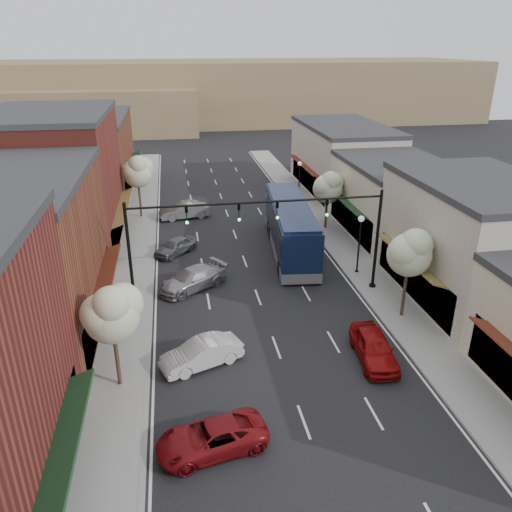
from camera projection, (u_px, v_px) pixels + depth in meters
name	position (u px, v px, depth m)	size (l,w,h in m)	color
ground	(284.00, 369.00, 25.96)	(160.00, 160.00, 0.00)	black
sidewalk_left	(137.00, 246.00, 41.38)	(2.80, 73.00, 0.15)	gray
sidewalk_right	(331.00, 234.00, 43.97)	(2.80, 73.00, 0.15)	gray
curb_left	(154.00, 245.00, 41.60)	(0.25, 73.00, 0.17)	gray
curb_right	(316.00, 235.00, 43.76)	(0.25, 73.00, 0.17)	gray
bldg_left_midnear	(9.00, 260.00, 27.36)	(10.14, 14.10, 9.40)	brown
bldg_left_midfar	(57.00, 182.00, 39.73)	(10.14, 14.10, 10.90)	maroon
bldg_left_far	(87.00, 155.00, 54.71)	(10.14, 18.10, 8.40)	brown
bldg_right_midnear	(474.00, 241.00, 31.96)	(9.14, 12.10, 7.90)	#BCB1A1
bldg_right_midfar	(394.00, 199.00, 43.11)	(9.14, 12.10, 6.40)	beige
bldg_right_far	(342.00, 159.00, 55.59)	(9.14, 16.10, 7.40)	#BCB1A1
hill_far	(191.00, 91.00, 105.06)	(120.00, 30.00, 12.00)	#7A6647
hill_near	(58.00, 111.00, 91.14)	(50.00, 20.00, 8.00)	#7A6647
signal_mast_right	(344.00, 227.00, 32.24)	(8.22, 0.46, 7.00)	black
signal_mast_left	(168.00, 238.00, 30.50)	(8.22, 0.46, 7.00)	black
tree_right_near	(411.00, 251.00, 29.05)	(2.85, 2.65, 5.95)	#47382B
tree_right_far	(328.00, 186.00, 43.72)	(2.85, 2.65, 5.43)	#47382B
tree_left_near	(112.00, 312.00, 22.97)	(2.85, 2.65, 5.69)	#47382B
tree_left_far	(138.00, 171.00, 46.35)	(2.85, 2.65, 6.13)	#47382B
lamp_post_near	(360.00, 235.00, 35.48)	(0.44, 0.44, 4.44)	black
lamp_post_far	(299.00, 175.00, 51.32)	(0.44, 0.44, 4.44)	black
coach_bus	(290.00, 227.00, 39.77)	(4.18, 13.33, 4.00)	#0D1935
red_hatchback	(374.00, 347.00, 26.42)	(1.81, 4.51, 1.54)	maroon
parked_car_a	(212.00, 438.00, 20.56)	(2.13, 4.62, 1.28)	maroon
parked_car_b	(202.00, 354.00, 25.99)	(1.51, 4.33, 1.43)	silver
parked_car_c	(193.00, 279.00, 34.12)	(2.04, 5.03, 1.46)	gray
parked_car_d	(175.00, 246.00, 39.75)	(1.55, 3.86, 1.31)	#57595F
parked_car_e	(184.00, 210.00, 47.78)	(1.67, 4.78, 1.57)	gray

